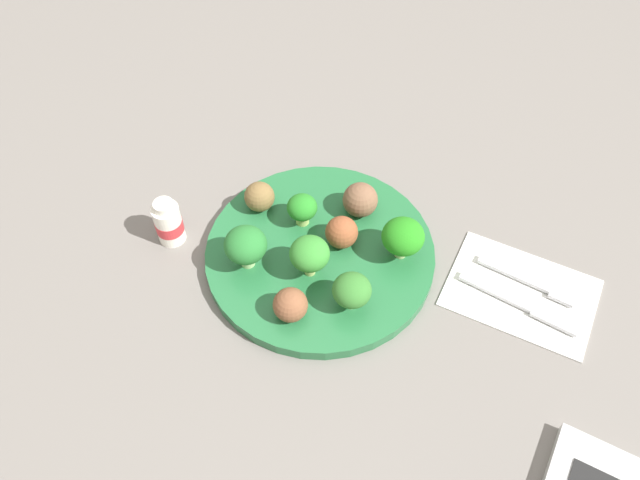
{
  "coord_description": "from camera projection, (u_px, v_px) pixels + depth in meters",
  "views": [
    {
      "loc": [
        0.16,
        -0.43,
        0.65
      ],
      "look_at": [
        0.0,
        0.0,
        0.04
      ],
      "focal_mm": 36.02,
      "sensor_mm": 36.0,
      "label": 1
    }
  ],
  "objects": [
    {
      "name": "knife",
      "position": [
        524.0,
        305.0,
        0.74
      ],
      "size": [
        0.14,
        0.04,
        0.01
      ],
      "color": "silver",
      "rests_on": "napkin"
    },
    {
      "name": "broccoli_floret_front_left",
      "position": [
        352.0,
        291.0,
        0.71
      ],
      "size": [
        0.04,
        0.04,
        0.05
      ],
      "color": "#8EC481",
      "rests_on": "plate"
    },
    {
      "name": "meatball_center",
      "position": [
        342.0,
        232.0,
        0.77
      ],
      "size": [
        0.04,
        0.04,
        0.04
      ],
      "primitive_type": "sphere",
      "color": "brown",
      "rests_on": "plate"
    },
    {
      "name": "meatball_far_rim",
      "position": [
        259.0,
        197.0,
        0.81
      ],
      "size": [
        0.04,
        0.04,
        0.04
      ],
      "primitive_type": "sphere",
      "color": "brown",
      "rests_on": "plate"
    },
    {
      "name": "broccoli_floret_mid_left",
      "position": [
        403.0,
        237.0,
        0.75
      ],
      "size": [
        0.05,
        0.05,
        0.06
      ],
      "color": "#A2B872",
      "rests_on": "plate"
    },
    {
      "name": "meatball_front_right",
      "position": [
        360.0,
        200.0,
        0.8
      ],
      "size": [
        0.04,
        0.04,
        0.04
      ],
      "primitive_type": "sphere",
      "color": "brown",
      "rests_on": "plate"
    },
    {
      "name": "napkin",
      "position": [
        521.0,
        292.0,
        0.76
      ],
      "size": [
        0.18,
        0.14,
        0.01
      ],
      "primitive_type": "cube",
      "rotation": [
        0.0,
        0.0,
        -0.11
      ],
      "color": "white",
      "rests_on": "ground_plane"
    },
    {
      "name": "broccoli_floret_near_rim",
      "position": [
        302.0,
        208.0,
        0.79
      ],
      "size": [
        0.04,
        0.04,
        0.04
      ],
      "color": "#ABC767",
      "rests_on": "plate"
    },
    {
      "name": "plate",
      "position": [
        320.0,
        254.0,
        0.79
      ],
      "size": [
        0.28,
        0.28,
        0.02
      ],
      "primitive_type": "cylinder",
      "color": "#236638",
      "rests_on": "ground_plane"
    },
    {
      "name": "ground_plane",
      "position": [
        320.0,
        258.0,
        0.79
      ],
      "size": [
        4.0,
        4.0,
        0.0
      ],
      "primitive_type": "plane",
      "color": "slate"
    },
    {
      "name": "fork",
      "position": [
        533.0,
        281.0,
        0.76
      ],
      "size": [
        0.12,
        0.04,
        0.01
      ],
      "color": "silver",
      "rests_on": "napkin"
    },
    {
      "name": "broccoli_floret_center",
      "position": [
        310.0,
        254.0,
        0.73
      ],
      "size": [
        0.05,
        0.05,
        0.06
      ],
      "color": "#AABD67",
      "rests_on": "plate"
    },
    {
      "name": "meatball_near_rim",
      "position": [
        288.0,
        304.0,
        0.71
      ],
      "size": [
        0.04,
        0.04,
        0.04
      ],
      "primitive_type": "sphere",
      "color": "brown",
      "rests_on": "plate"
    },
    {
      "name": "broccoli_floret_back_right",
      "position": [
        246.0,
        245.0,
        0.74
      ],
      "size": [
        0.05,
        0.05,
        0.06
      ],
      "color": "#A5CD83",
      "rests_on": "plate"
    },
    {
      "name": "yogurt_bottle",
      "position": [
        169.0,
        223.0,
        0.79
      ],
      "size": [
        0.03,
        0.03,
        0.07
      ],
      "color": "white",
      "rests_on": "ground_plane"
    }
  ]
}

